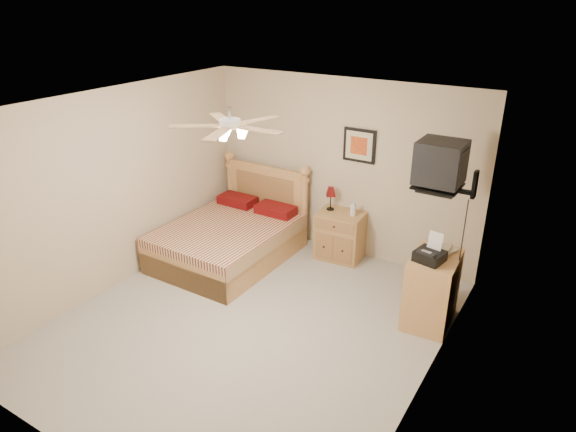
% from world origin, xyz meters
% --- Properties ---
extents(floor, '(4.50, 4.50, 0.00)m').
position_xyz_m(floor, '(0.00, 0.00, 0.00)').
color(floor, '#9B968C').
rests_on(floor, ground).
extents(ceiling, '(4.00, 4.50, 0.04)m').
position_xyz_m(ceiling, '(0.00, 0.00, 2.50)').
color(ceiling, white).
rests_on(ceiling, ground).
extents(wall_back, '(4.00, 0.04, 2.50)m').
position_xyz_m(wall_back, '(0.00, 2.25, 1.25)').
color(wall_back, '#BEA98C').
rests_on(wall_back, ground).
extents(wall_front, '(4.00, 0.04, 2.50)m').
position_xyz_m(wall_front, '(0.00, -2.25, 1.25)').
color(wall_front, '#BEA98C').
rests_on(wall_front, ground).
extents(wall_left, '(0.04, 4.50, 2.50)m').
position_xyz_m(wall_left, '(-2.00, 0.00, 1.25)').
color(wall_left, '#BEA98C').
rests_on(wall_left, ground).
extents(wall_right, '(0.04, 4.50, 2.50)m').
position_xyz_m(wall_right, '(2.00, 0.00, 1.25)').
color(wall_right, '#BEA98C').
rests_on(wall_right, ground).
extents(bed, '(1.49, 1.95, 1.25)m').
position_xyz_m(bed, '(-1.18, 1.12, 0.63)').
color(bed, '#A6703A').
rests_on(bed, ground).
extents(nightstand, '(0.67, 0.52, 0.69)m').
position_xyz_m(nightstand, '(0.15, 2.00, 0.34)').
color(nightstand, '#9E6B46').
rests_on(nightstand, ground).
extents(table_lamp, '(0.22, 0.22, 0.34)m').
position_xyz_m(table_lamp, '(-0.04, 2.04, 0.86)').
color(table_lamp, '#530809').
rests_on(table_lamp, nightstand).
extents(lotion_bottle, '(0.09, 0.09, 0.22)m').
position_xyz_m(lotion_bottle, '(0.32, 2.02, 0.80)').
color(lotion_bottle, silver).
rests_on(lotion_bottle, nightstand).
extents(framed_picture, '(0.46, 0.04, 0.46)m').
position_xyz_m(framed_picture, '(0.27, 2.23, 1.62)').
color(framed_picture, black).
rests_on(framed_picture, wall_back).
extents(dresser, '(0.53, 0.74, 0.84)m').
position_xyz_m(dresser, '(1.73, 1.14, 0.42)').
color(dresser, tan).
rests_on(dresser, ground).
extents(fax_machine, '(0.34, 0.36, 0.31)m').
position_xyz_m(fax_machine, '(1.69, 1.01, 0.99)').
color(fax_machine, black).
rests_on(fax_machine, dresser).
extents(magazine_lower, '(0.31, 0.36, 0.03)m').
position_xyz_m(magazine_lower, '(1.65, 1.34, 0.85)').
color(magazine_lower, tan).
rests_on(magazine_lower, dresser).
extents(magazine_upper, '(0.18, 0.24, 0.02)m').
position_xyz_m(magazine_upper, '(1.65, 1.33, 0.88)').
color(magazine_upper, gray).
rests_on(magazine_upper, magazine_lower).
extents(wall_tv, '(0.56, 0.46, 0.58)m').
position_xyz_m(wall_tv, '(1.75, 1.34, 1.81)').
color(wall_tv, black).
rests_on(wall_tv, wall_right).
extents(ceiling_fan, '(1.14, 1.14, 0.28)m').
position_xyz_m(ceiling_fan, '(0.00, -0.20, 2.36)').
color(ceiling_fan, silver).
rests_on(ceiling_fan, ceiling).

